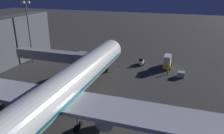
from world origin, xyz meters
The scene contains 10 objects.
ground_plane centered at (0.00, 0.00, 0.00)m, with size 320.00×320.00×0.00m, color #383533.
airliner_at_gate centered at (0.00, 10.65, 5.45)m, with size 56.28×67.53×19.88m.
jet_bridge centered at (11.44, -9.59, 5.55)m, with size 21.20×3.40×7.09m.
apron_floodlight_mast centered at (25.50, -16.95, 10.81)m, with size 2.90×0.50×18.72m.
baggage_tug_lead centered at (-7.87, -25.41, 0.78)m, with size 1.86×2.50×1.95m.
cargo_truck_aft centered at (-15.74, -25.34, 1.95)m, with size 2.36×5.83×3.93m.
baggage_container_near_belt centered at (-19.99, -19.21, 0.71)m, with size 1.77×1.72×1.43m, color #B7BABF.
ground_crew_by_belt_loader centered at (-16.40, -19.88, 0.98)m, with size 0.40×0.40×1.78m.
traffic_cone_nose_port centered at (-2.20, -21.63, 0.28)m, with size 0.36×0.36×0.55m, color orange.
traffic_cone_nose_starboard centered at (2.20, -21.63, 0.28)m, with size 0.36×0.36×0.55m, color orange.
Camera 1 is at (-19.55, 37.91, 23.15)m, focal length 35.05 mm.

